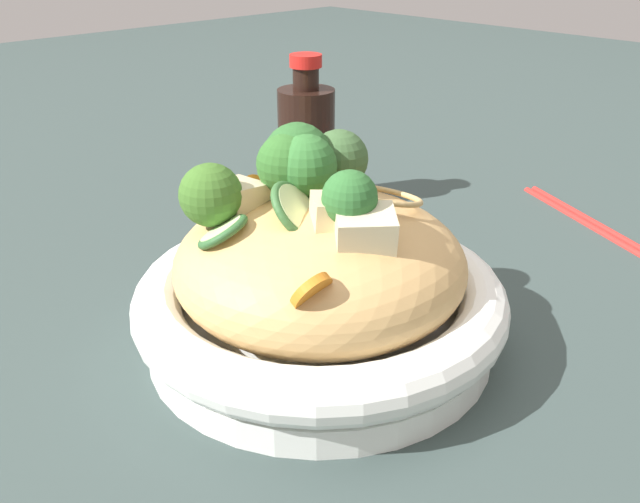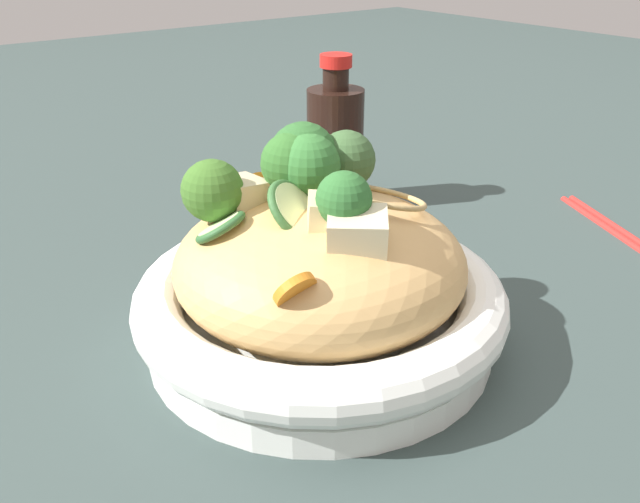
{
  "view_description": "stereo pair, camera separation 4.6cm",
  "coord_description": "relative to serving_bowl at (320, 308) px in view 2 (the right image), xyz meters",
  "views": [
    {
      "loc": [
        -0.3,
        0.29,
        0.27
      ],
      "look_at": [
        0.0,
        0.0,
        0.07
      ],
      "focal_mm": 38.14,
      "sensor_mm": 36.0,
      "label": 1
    },
    {
      "loc": [
        -0.33,
        0.25,
        0.27
      ],
      "look_at": [
        0.0,
        0.0,
        0.07
      ],
      "focal_mm": 38.14,
      "sensor_mm": 36.0,
      "label": 2
    }
  ],
  "objects": [
    {
      "name": "ground_plane",
      "position": [
        0.0,
        0.0,
        -0.03
      ],
      "size": [
        3.0,
        3.0,
        0.0
      ],
      "primitive_type": "plane",
      "color": "#344240"
    },
    {
      "name": "serving_bowl",
      "position": [
        0.0,
        0.0,
        0.0
      ],
      "size": [
        0.26,
        0.26,
        0.05
      ],
      "color": "white",
      "rests_on": "ground_plane"
    },
    {
      "name": "noodle_heap",
      "position": [
        -0.0,
        -0.0,
        0.04
      ],
      "size": [
        0.2,
        0.2,
        0.1
      ],
      "color": "tan",
      "rests_on": "serving_bowl"
    },
    {
      "name": "broccoli_florets",
      "position": [
        0.03,
        -0.0,
        0.09
      ],
      "size": [
        0.13,
        0.15,
        0.07
      ],
      "color": "#A3BD79",
      "rests_on": "serving_bowl"
    },
    {
      "name": "carrot_coins",
      "position": [
        0.02,
        0.02,
        0.07
      ],
      "size": [
        0.15,
        0.11,
        0.04
      ],
      "color": "orange",
      "rests_on": "serving_bowl"
    },
    {
      "name": "zucchini_slices",
      "position": [
        0.02,
        0.02,
        0.08
      ],
      "size": [
        0.08,
        0.12,
        0.04
      ],
      "color": "beige",
      "rests_on": "serving_bowl"
    },
    {
      "name": "chicken_chunks",
      "position": [
        -0.01,
        0.02,
        0.08
      ],
      "size": [
        0.14,
        0.06,
        0.03
      ],
      "color": "beige",
      "rests_on": "serving_bowl"
    },
    {
      "name": "soy_sauce_bottle",
      "position": [
        0.2,
        -0.17,
        0.04
      ],
      "size": [
        0.06,
        0.06,
        0.16
      ],
      "color": "black",
      "rests_on": "ground_plane"
    },
    {
      "name": "chopsticks_pair",
      "position": [
        -0.05,
        -0.33,
        -0.02
      ],
      "size": [
        0.22,
        0.12,
        0.01
      ],
      "color": "red",
      "rests_on": "ground_plane"
    }
  ]
}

